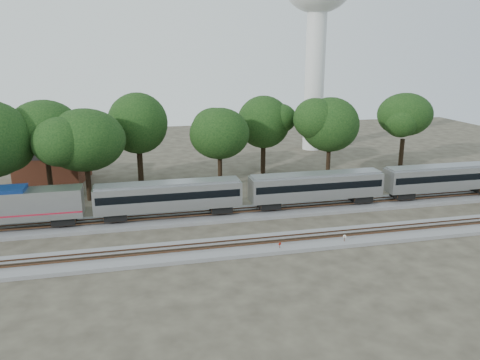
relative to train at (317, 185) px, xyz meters
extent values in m
plane|color=#383328|center=(-9.20, -6.00, -3.21)|extent=(160.00, 160.00, 0.00)
cube|color=slate|center=(-9.20, 0.00, -3.01)|extent=(160.00, 5.00, 0.40)
cube|color=brown|center=(-9.20, -0.72, -2.56)|extent=(160.00, 0.08, 0.15)
cube|color=brown|center=(-9.20, 0.72, -2.56)|extent=(160.00, 0.08, 0.15)
cube|color=slate|center=(-9.20, -10.00, -3.01)|extent=(160.00, 5.00, 0.40)
cube|color=brown|center=(-9.20, -10.72, -2.56)|extent=(160.00, 0.08, 0.15)
cube|color=brown|center=(-9.20, -9.28, -2.56)|extent=(160.00, 0.08, 0.15)
cube|color=#ABADB2|center=(-34.06, 0.00, 0.07)|extent=(10.61, 3.00, 3.30)
cube|color=#A3192E|center=(-35.26, 0.00, -0.78)|extent=(13.01, 3.04, 0.18)
cube|color=black|center=(-31.01, 0.00, -2.03)|extent=(2.60, 2.20, 0.90)
cube|color=#ABADB2|center=(-18.95, 0.00, -0.08)|extent=(17.41, 3.00, 3.00)
cube|color=black|center=(-18.95, 0.00, 0.22)|extent=(16.81, 3.05, 0.90)
cube|color=gray|center=(-18.95, 0.00, 1.47)|extent=(17.01, 2.40, 0.35)
cube|color=black|center=(-25.26, 0.00, -2.03)|extent=(2.60, 2.20, 0.90)
cube|color=black|center=(-12.65, 0.00, -2.03)|extent=(2.60, 2.20, 0.90)
cube|color=#ABADB2|center=(-0.14, 0.00, -0.08)|extent=(17.41, 3.00, 3.00)
cube|color=black|center=(-0.14, 0.00, 0.22)|extent=(16.81, 3.05, 0.90)
cube|color=gray|center=(-0.14, 0.00, 1.47)|extent=(17.01, 2.40, 0.35)
cube|color=black|center=(-6.44, 0.00, -2.03)|extent=(2.60, 2.20, 0.90)
cube|color=black|center=(6.16, 0.00, -2.03)|extent=(2.60, 2.20, 0.90)
cube|color=#ABADB2|center=(18.67, 0.00, -0.08)|extent=(17.41, 3.00, 3.00)
cube|color=black|center=(18.67, 0.00, 0.22)|extent=(16.81, 3.05, 0.90)
cube|color=gray|center=(18.67, 0.00, 1.47)|extent=(17.01, 2.40, 0.35)
cube|color=black|center=(12.37, 0.00, -2.03)|extent=(2.60, 2.20, 0.90)
cylinder|color=#512D19|center=(-8.72, -11.71, -2.76)|extent=(0.06, 0.06, 0.90)
cylinder|color=#AD150C|center=(-8.72, -11.71, -2.36)|extent=(0.30, 0.16, 0.32)
cylinder|color=#512D19|center=(-1.51, -11.57, -2.71)|extent=(0.07, 0.07, 1.01)
cylinder|color=silver|center=(-1.51, -11.57, -2.26)|extent=(0.36, 0.08, 0.36)
cube|color=#512D19|center=(-1.17, -11.30, -3.06)|extent=(0.50, 0.31, 0.30)
cylinder|color=silver|center=(13.75, 36.73, 10.58)|extent=(3.94, 3.94, 27.58)
cone|color=silver|center=(13.75, 36.73, -1.24)|extent=(6.30, 6.30, 3.94)
cube|color=brown|center=(-35.43, 22.71, -1.19)|extent=(11.34, 8.98, 4.05)
cube|color=black|center=(-35.43, 22.71, 1.30)|extent=(11.58, 9.21, 0.91)
cylinder|color=black|center=(-34.26, 12.52, -0.54)|extent=(0.70, 0.70, 5.34)
ellipsoid|color=black|center=(-34.26, 12.52, 6.71)|extent=(10.07, 10.07, 8.56)
cylinder|color=black|center=(-29.03, 10.60, -0.94)|extent=(0.70, 0.70, 4.54)
ellipsoid|color=black|center=(-29.03, 10.60, 5.22)|extent=(8.56, 8.56, 7.28)
cylinder|color=black|center=(-21.91, 18.20, -0.70)|extent=(0.70, 0.70, 5.02)
ellipsoid|color=black|center=(-21.91, 18.20, 6.12)|extent=(9.47, 9.47, 8.05)
cylinder|color=black|center=(-10.31, 12.87, -1.01)|extent=(0.70, 0.70, 4.41)
ellipsoid|color=black|center=(-10.31, 12.87, 4.97)|extent=(8.31, 8.31, 7.06)
cylinder|color=black|center=(-1.76, 19.44, -0.88)|extent=(0.70, 0.70, 4.67)
ellipsoid|color=black|center=(-1.76, 19.44, 5.46)|extent=(8.80, 8.80, 7.48)
cylinder|color=black|center=(7.02, 12.80, -0.81)|extent=(0.70, 0.70, 4.80)
ellipsoid|color=black|center=(7.02, 12.80, 5.71)|extent=(9.06, 9.06, 7.70)
cylinder|color=black|center=(23.28, 18.33, -0.71)|extent=(0.70, 0.70, 5.00)
ellipsoid|color=black|center=(23.28, 18.33, 6.08)|extent=(9.43, 9.43, 8.02)
camera|label=1|loc=(-22.62, -53.94, 16.67)|focal=35.00mm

